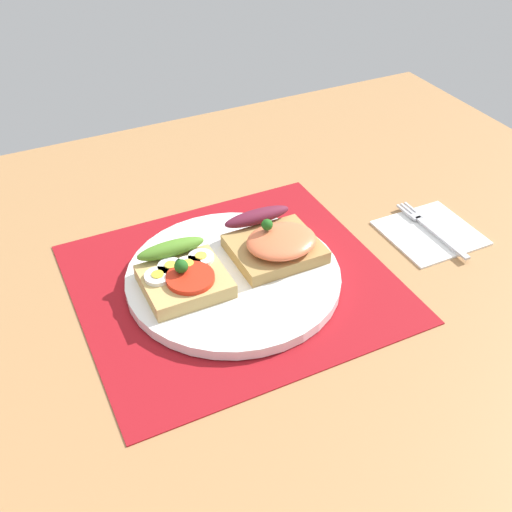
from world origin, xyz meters
TOP-DOWN VIEW (x-y plane):
  - ground_plane at (0.00, 0.00)cm, footprint 120.00×90.00cm
  - placemat at (0.00, 0.00)cm, footprint 36.47×33.42cm
  - plate at (0.00, 0.00)cm, footprint 25.57×25.57cm
  - sandwich_egg_tomato at (-6.06, 0.35)cm, footprint 9.43×10.05cm
  - sandwich_salmon at (6.19, 1.39)cm, footprint 10.54×10.61cm
  - napkin at (27.67, -2.29)cm, footprint 11.64×11.15cm
  - fork at (27.76, -2.01)cm, footprint 1.62×13.74cm

SIDE VIEW (x-z plane):
  - ground_plane at x=0.00cm, z-range -3.20..0.00cm
  - placemat at x=0.00cm, z-range 0.00..0.30cm
  - napkin at x=27.67cm, z-range 0.00..0.60cm
  - fork at x=27.76cm, z-range 0.60..0.92cm
  - plate at x=0.00cm, z-range 0.30..1.59cm
  - sandwich_egg_tomato at x=-6.06cm, z-range 1.01..5.05cm
  - sandwich_salmon at x=6.19cm, z-range 0.83..5.83cm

